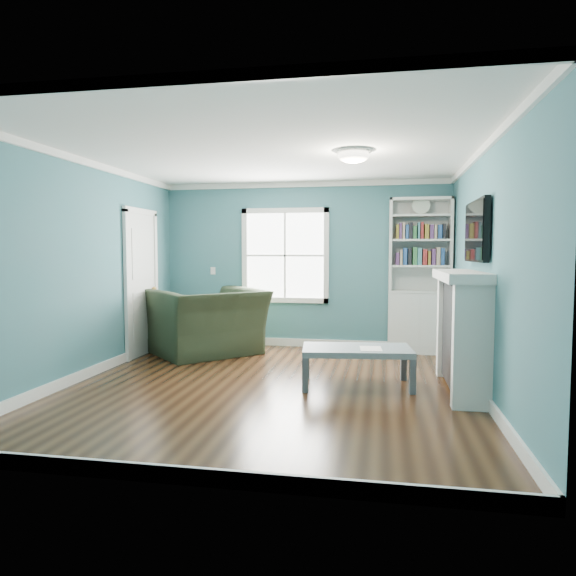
# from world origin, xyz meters

# --- Properties ---
(floor) EXTENTS (5.00, 5.00, 0.00)m
(floor) POSITION_xyz_m (0.00, 0.00, 0.00)
(floor) COLOR black
(floor) RESTS_ON ground
(room_walls) EXTENTS (5.00, 5.00, 5.00)m
(room_walls) POSITION_xyz_m (0.00, 0.00, 1.58)
(room_walls) COLOR #35727A
(room_walls) RESTS_ON ground
(trim) EXTENTS (4.50, 5.00, 2.60)m
(trim) POSITION_xyz_m (0.00, 0.00, 1.24)
(trim) COLOR white
(trim) RESTS_ON ground
(window) EXTENTS (1.40, 0.06, 1.50)m
(window) POSITION_xyz_m (-0.30, 2.49, 1.45)
(window) COLOR white
(window) RESTS_ON room_walls
(bookshelf) EXTENTS (0.90, 0.35, 2.31)m
(bookshelf) POSITION_xyz_m (1.77, 2.30, 0.92)
(bookshelf) COLOR silver
(bookshelf) RESTS_ON ground
(fireplace) EXTENTS (0.44, 1.58, 1.30)m
(fireplace) POSITION_xyz_m (2.08, 0.20, 0.64)
(fireplace) COLOR black
(fireplace) RESTS_ON ground
(tv) EXTENTS (0.06, 1.10, 0.65)m
(tv) POSITION_xyz_m (2.20, 0.20, 1.72)
(tv) COLOR black
(tv) RESTS_ON fireplace
(door) EXTENTS (0.12, 0.98, 2.17)m
(door) POSITION_xyz_m (-2.22, 1.40, 1.07)
(door) COLOR silver
(door) RESTS_ON ground
(ceiling_fixture) EXTENTS (0.38, 0.38, 0.15)m
(ceiling_fixture) POSITION_xyz_m (0.90, 0.10, 2.55)
(ceiling_fixture) COLOR white
(ceiling_fixture) RESTS_ON room_walls
(light_switch) EXTENTS (0.08, 0.01, 0.12)m
(light_switch) POSITION_xyz_m (-1.50, 2.48, 1.20)
(light_switch) COLOR white
(light_switch) RESTS_ON room_walls
(recliner) EXTENTS (1.72, 1.73, 1.29)m
(recliner) POSITION_xyz_m (-1.29, 1.60, 0.65)
(recliner) COLOR #1F2D1C
(recliner) RESTS_ON ground
(coffee_table) EXTENTS (1.27, 0.79, 0.44)m
(coffee_table) POSITION_xyz_m (0.95, 0.19, 0.38)
(coffee_table) COLOR #454B53
(coffee_table) RESTS_ON ground
(paper_sheet) EXTENTS (0.26, 0.32, 0.00)m
(paper_sheet) POSITION_xyz_m (1.11, 0.13, 0.44)
(paper_sheet) COLOR white
(paper_sheet) RESTS_ON coffee_table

